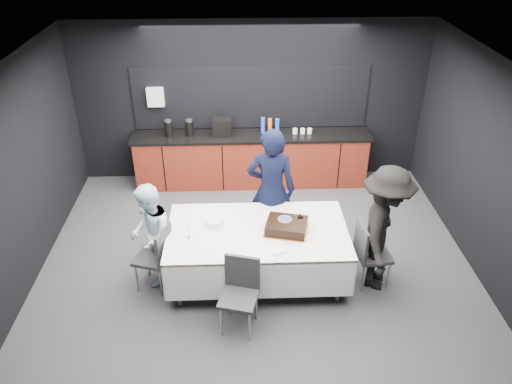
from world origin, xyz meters
TOP-DOWN VIEW (x-y plane):
  - ground at (0.00, 0.00)m, footprint 6.00×6.00m
  - room_shell at (0.00, 0.00)m, footprint 6.04×5.04m
  - kitchenette at (-0.02, 2.22)m, footprint 4.10×0.64m
  - party_table at (0.00, -0.40)m, footprint 2.32×1.32m
  - cake_assembly at (0.37, -0.42)m, footprint 0.64×0.56m
  - plate_stack at (-0.55, -0.27)m, footprint 0.24×0.24m
  - loose_plate_near at (-0.29, -0.77)m, footprint 0.21×0.21m
  - loose_plate_right_a at (0.85, -0.21)m, footprint 0.18×0.18m
  - loose_plate_right_b at (0.89, -0.74)m, footprint 0.22×0.22m
  - loose_plate_far at (-0.03, -0.10)m, footprint 0.18×0.18m
  - fork_pile at (0.24, -0.87)m, footprint 0.19×0.16m
  - champagne_flute at (-0.87, -0.53)m, footprint 0.06×0.06m
  - chair_left at (-1.29, -0.53)m, footprint 0.53×0.53m
  - chair_right at (1.43, -0.55)m, footprint 0.46×0.46m
  - chair_near at (-0.23, -1.22)m, footprint 0.51×0.51m
  - person_center at (0.22, 0.34)m, footprint 0.72×0.51m
  - person_left at (-1.38, -0.38)m, footprint 0.59×0.74m
  - person_right at (1.58, -0.56)m, footprint 0.97×1.27m

SIDE VIEW (x-z plane):
  - ground at x=0.00m, z-range 0.00..0.00m
  - chair_left at x=-1.29m, z-range 0.07..1.00m
  - chair_right at x=1.43m, z-range 0.07..1.00m
  - chair_near at x=-0.23m, z-range 0.07..1.00m
  - kitchenette at x=-0.02m, z-range -0.48..1.57m
  - party_table at x=0.00m, z-range 0.25..1.03m
  - person_left at x=-1.38m, z-range 0.00..1.43m
  - loose_plate_near at x=-0.29m, z-range 0.78..0.79m
  - loose_plate_right_a at x=0.85m, z-range 0.78..0.79m
  - loose_plate_right_b at x=0.89m, z-range 0.78..0.79m
  - loose_plate_far at x=-0.03m, z-range 0.78..0.79m
  - fork_pile at x=0.24m, z-range 0.78..0.81m
  - plate_stack at x=-0.55m, z-range 0.78..0.88m
  - cake_assembly at x=0.37m, z-range 0.76..0.93m
  - person_right at x=1.58m, z-range 0.00..1.73m
  - person_center at x=0.22m, z-range 0.00..1.86m
  - champagne_flute at x=-0.87m, z-range 0.83..1.05m
  - room_shell at x=0.00m, z-range 0.45..3.27m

